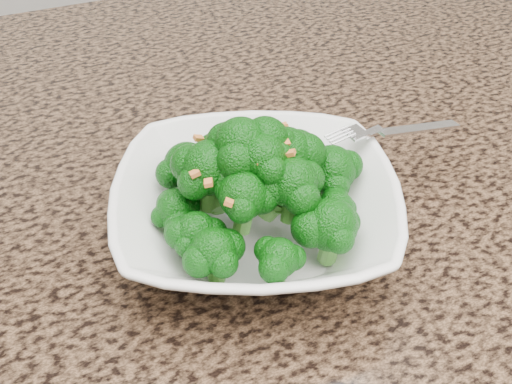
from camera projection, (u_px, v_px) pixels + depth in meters
name	position (u px, v px, depth m)	size (l,w,h in m)	color
granite_counter	(199.00, 205.00, 0.62)	(1.64, 1.04, 0.03)	brown
bowl	(256.00, 211.00, 0.55)	(0.24, 0.24, 0.06)	white
broccoli_pile	(256.00, 145.00, 0.50)	(0.21, 0.21, 0.08)	#095209
garlic_topping	(256.00, 100.00, 0.48)	(0.13, 0.13, 0.01)	orange
fork	(376.00, 131.00, 0.58)	(0.16, 0.03, 0.01)	silver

